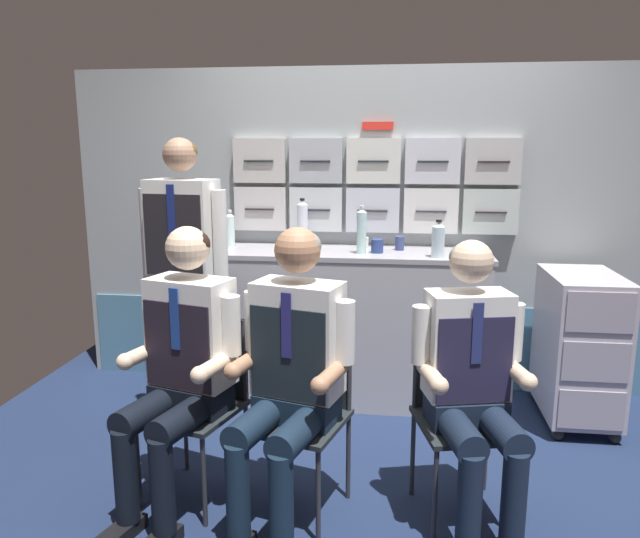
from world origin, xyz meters
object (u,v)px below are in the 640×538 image
object	(u,v)px
service_trolley	(579,344)
paper_cup_blue	(364,242)
folding_chair_left	(203,385)
crew_member_left	(181,357)
folding_chair_near_trolley	(458,397)
folding_chair_center	(306,395)
water_bottle_blue_cap	(230,229)
crew_member_center	(290,364)
crew_member_standing	(184,260)
crew_member_near_trolley	(473,375)

from	to	relation	value
service_trolley	paper_cup_blue	xyz separation A→B (m)	(-1.30, 0.31, 0.54)
folding_chair_left	crew_member_left	size ratio (longest dim) A/B	0.65
service_trolley	folding_chair_near_trolley	world-z (taller)	service_trolley
folding_chair_center	water_bottle_blue_cap	world-z (taller)	water_bottle_blue_cap
folding_chair_center	water_bottle_blue_cap	xyz separation A→B (m)	(-0.70, 1.29, 0.58)
crew_member_left	paper_cup_blue	bearing A→B (deg)	63.12
folding_chair_left	folding_chair_center	size ratio (longest dim) A/B	1.00
crew_member_center	paper_cup_blue	distance (m)	1.54
crew_member_left	paper_cup_blue	world-z (taller)	crew_member_left
service_trolley	folding_chair_near_trolley	distance (m)	1.25
crew_member_left	folding_chair_center	world-z (taller)	crew_member_left
crew_member_left	water_bottle_blue_cap	distance (m)	1.45
crew_member_standing	service_trolley	bearing A→B (deg)	8.66
crew_member_near_trolley	paper_cup_blue	size ratio (longest dim) A/B	18.00
crew_member_standing	crew_member_near_trolley	bearing A→B (deg)	-26.89
crew_member_left	crew_member_standing	bearing A→B (deg)	107.94
folding_chair_left	crew_member_standing	size ratio (longest dim) A/B	0.50
crew_member_left	folding_chair_near_trolley	distance (m)	1.26
crew_member_center	folding_chair_near_trolley	world-z (taller)	crew_member_center
service_trolley	folding_chair_center	size ratio (longest dim) A/B	1.07
crew_member_left	folding_chair_left	bearing A→B (deg)	73.48
crew_member_center	folding_chair_near_trolley	xyz separation A→B (m)	(0.73, 0.21, -0.20)
crew_member_left	crew_member_near_trolley	world-z (taller)	crew_member_left
paper_cup_blue	crew_member_left	bearing A→B (deg)	-116.88
crew_member_center	crew_member_standing	distance (m)	1.16
folding_chair_left	water_bottle_blue_cap	xyz separation A→B (m)	(-0.20, 1.24, 0.58)
crew_member_near_trolley	paper_cup_blue	xyz separation A→B (m)	(-0.54, 1.43, 0.33)
service_trolley	crew_member_center	size ratio (longest dim) A/B	0.70
folding_chair_center	paper_cup_blue	size ratio (longest dim) A/B	12.13
service_trolley	crew_member_left	distance (m)	2.34
folding_chair_left	crew_member_center	distance (m)	0.54
paper_cup_blue	folding_chair_center	bearing A→B (deg)	-97.82
folding_chair_left	crew_member_near_trolley	xyz separation A→B (m)	(1.23, -0.14, 0.17)
crew_member_center	water_bottle_blue_cap	world-z (taller)	crew_member_center
crew_member_center	water_bottle_blue_cap	xyz separation A→B (m)	(-0.66, 1.45, 0.38)
folding_chair_left	service_trolley	bearing A→B (deg)	26.23
crew_member_near_trolley	water_bottle_blue_cap	world-z (taller)	crew_member_near_trolley
water_bottle_blue_cap	crew_member_center	bearing A→B (deg)	-65.47
crew_member_left	crew_member_center	bearing A→B (deg)	-5.74
service_trolley	crew_member_center	bearing A→B (deg)	-142.31
folding_chair_center	water_bottle_blue_cap	size ratio (longest dim) A/B	3.52
folding_chair_center	folding_chair_near_trolley	size ratio (longest dim) A/B	1.00
crew_member_center	water_bottle_blue_cap	size ratio (longest dim) A/B	5.43
crew_member_standing	water_bottle_blue_cap	distance (m)	0.63
crew_member_left	folding_chair_center	bearing A→B (deg)	10.44
folding_chair_near_trolley	crew_member_near_trolley	bearing A→B (deg)	-76.57
service_trolley	crew_member_left	world-z (taller)	crew_member_left
crew_member_near_trolley	paper_cup_blue	bearing A→B (deg)	110.80
folding_chair_near_trolley	crew_member_near_trolley	xyz separation A→B (m)	(0.04, -0.16, 0.17)
water_bottle_blue_cap	crew_member_standing	bearing A→B (deg)	-99.08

